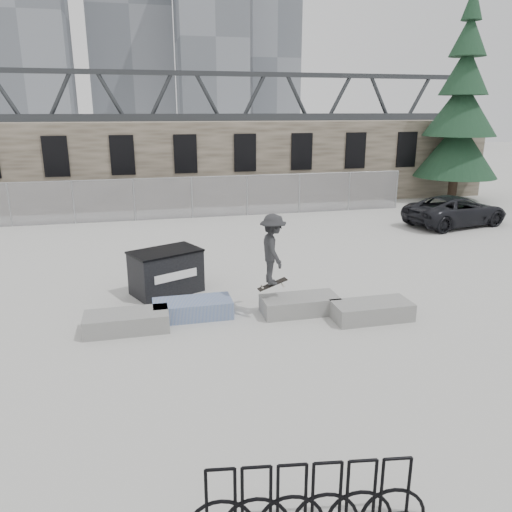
% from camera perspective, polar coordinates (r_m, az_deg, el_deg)
% --- Properties ---
extents(ground, '(120.00, 120.00, 0.00)m').
position_cam_1_polar(ground, '(13.05, -1.05, -6.82)').
color(ground, '#B1B1AC').
rests_on(ground, ground).
extents(stone_wall, '(36.00, 2.58, 4.50)m').
position_cam_1_polar(stone_wall, '(28.22, -8.27, 10.38)').
color(stone_wall, brown).
rests_on(stone_wall, ground).
extents(chainlink_fence, '(22.06, 0.06, 2.02)m').
position_cam_1_polar(chainlink_fence, '(24.69, -7.33, 6.71)').
color(chainlink_fence, gray).
rests_on(chainlink_fence, ground).
extents(planter_far_left, '(2.00, 0.90, 0.45)m').
position_cam_1_polar(planter_far_left, '(12.52, -14.57, -7.19)').
color(planter_far_left, gray).
rests_on(planter_far_left, ground).
extents(planter_center_left, '(2.00, 0.90, 0.45)m').
position_cam_1_polar(planter_center_left, '(12.98, -7.26, -5.89)').
color(planter_center_left, '#33549B').
rests_on(planter_center_left, ground).
extents(planter_center_right, '(2.00, 0.90, 0.45)m').
position_cam_1_polar(planter_center_right, '(13.18, 5.01, -5.48)').
color(planter_center_right, gray).
rests_on(planter_center_right, ground).
extents(planter_offset, '(2.00, 0.90, 0.45)m').
position_cam_1_polar(planter_offset, '(13.09, 13.09, -6.02)').
color(planter_offset, gray).
rests_on(planter_offset, ground).
extents(dumpster, '(2.26, 1.88, 1.28)m').
position_cam_1_polar(dumpster, '(14.65, -10.23, -1.75)').
color(dumpster, black).
rests_on(dumpster, ground).
extents(bike_rack, '(3.11, 0.50, 0.90)m').
position_cam_1_polar(bike_rack, '(7.07, 6.10, -25.46)').
color(bike_rack, black).
rests_on(bike_rack, ground).
extents(spruce_tree, '(4.62, 4.62, 11.50)m').
position_cam_1_polar(spruce_tree, '(31.18, 22.32, 14.44)').
color(spruce_tree, '#38281E').
rests_on(spruce_tree, ground).
extents(skyline_towers, '(58.00, 28.00, 48.00)m').
position_cam_1_polar(skyline_towers, '(106.70, -13.65, 24.44)').
color(skyline_towers, slate).
rests_on(skyline_towers, ground).
extents(truss_bridge, '(70.00, 3.00, 9.80)m').
position_cam_1_polar(truss_bridge, '(67.89, -2.83, 15.55)').
color(truss_bridge, '#2D3033').
rests_on(truss_bridge, ground).
extents(suv, '(5.28, 3.22, 1.37)m').
position_cam_1_polar(suv, '(24.71, 21.88, 4.83)').
color(suv, black).
rests_on(suv, ground).
extents(skateboarder, '(0.80, 1.18, 1.97)m').
position_cam_1_polar(skateboarder, '(12.60, 1.94, 0.75)').
color(skateboarder, '#272729').
rests_on(skateboarder, ground).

